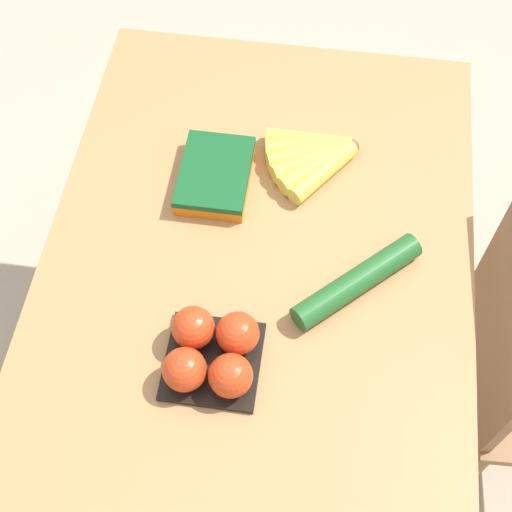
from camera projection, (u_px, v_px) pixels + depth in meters
ground_plane at (256, 406)px, 1.95m from camera, size 12.00×12.00×0.00m
dining_table at (256, 296)px, 1.40m from camera, size 1.14×0.78×0.77m
banana_bunch at (314, 157)px, 1.39m from camera, size 0.17×0.19×0.04m
tomato_pack at (212, 353)px, 1.16m from camera, size 0.16×0.16×0.08m
carrot_bag at (215, 174)px, 1.37m from camera, size 0.18×0.13×0.04m
cucumber_near at (357, 281)px, 1.25m from camera, size 0.21×0.22×0.05m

